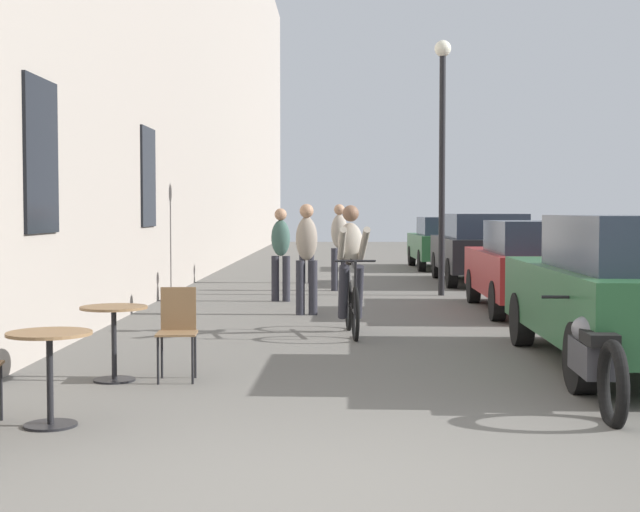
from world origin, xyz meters
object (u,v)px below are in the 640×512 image
at_px(parked_motorcycle, 592,357).
at_px(pedestrian_furthest, 307,240).
at_px(cyclist_on_bicycle, 351,273).
at_px(pedestrian_mid, 281,249).
at_px(parked_car_fourth, 444,242).
at_px(street_lamp, 442,134).
at_px(parked_car_second, 534,265).
at_px(pedestrian_far, 339,242).
at_px(cafe_chair_mid_toward_street, 178,327).
at_px(cafe_table_mid, 114,327).
at_px(cafe_table_near, 50,358).
at_px(parked_car_third, 482,247).
at_px(parked_car_nearest, 633,289).
at_px(pedestrian_near, 307,252).

bearing_deg(parked_motorcycle, pedestrian_furthest, 102.11).
distance_m(cyclist_on_bicycle, pedestrian_furthest, 8.73).
distance_m(pedestrian_mid, parked_car_fourth, 10.43).
bearing_deg(street_lamp, parked_car_second, -68.45).
xyz_separation_m(pedestrian_far, parked_motorcycle, (2.09, -11.14, -0.60)).
bearing_deg(cafe_chair_mid_toward_street, pedestrian_far, 81.03).
distance_m(cafe_table_mid, parked_car_fourth, 18.23).
xyz_separation_m(cafe_table_near, pedestrian_mid, (1.15, 9.75, 0.43)).
bearing_deg(cafe_table_near, parked_car_fourth, 74.91).
bearing_deg(pedestrian_mid, cyclist_on_bicycle, -74.63).
xyz_separation_m(parked_car_second, parked_motorcycle, (-1.04, -7.18, -0.36)).
bearing_deg(parked_car_second, cafe_table_near, -123.67).
height_order(cafe_chair_mid_toward_street, parked_car_third, parked_car_third).
bearing_deg(parked_car_nearest, cyclist_on_bicycle, 136.73).
distance_m(cafe_table_near, pedestrian_mid, 9.83).
distance_m(street_lamp, parked_car_third, 4.00).
xyz_separation_m(cafe_chair_mid_toward_street, pedestrian_near, (1.06, 5.63, 0.47)).
bearing_deg(parked_car_second, cafe_chair_mid_toward_street, -127.80).
distance_m(cafe_table_mid, parked_car_nearest, 5.26).
bearing_deg(pedestrian_mid, cafe_table_mid, -98.10).
height_order(cafe_table_mid, cyclist_on_bicycle, cyclist_on_bicycle).
xyz_separation_m(cafe_table_near, pedestrian_far, (2.22, 12.00, 0.48)).
relative_size(cafe_table_near, parked_car_nearest, 0.16).
bearing_deg(pedestrian_mid, pedestrian_furthest, 85.65).
bearing_deg(street_lamp, cyclist_on_bicycle, -108.04).
distance_m(pedestrian_mid, street_lamp, 3.93).
distance_m(parked_car_nearest, parked_car_fourth, 16.68).
bearing_deg(parked_car_second, parked_car_third, 89.23).
distance_m(pedestrian_far, street_lamp, 3.06).
distance_m(pedestrian_mid, pedestrian_far, 2.49).
distance_m(street_lamp, parked_motorcycle, 10.49).
distance_m(parked_car_nearest, parked_car_third, 11.36).
distance_m(cyclist_on_bicycle, pedestrian_near, 2.32).
relative_size(cafe_table_mid, parked_car_third, 0.16).
relative_size(cyclist_on_bicycle, parked_car_fourth, 0.42).
bearing_deg(parked_car_third, pedestrian_furthest, 179.57).
bearing_deg(parked_car_fourth, cafe_table_near, -105.09).
distance_m(cyclist_on_bicycle, parked_car_fourth, 14.28).
height_order(pedestrian_furthest, street_lamp, street_lamp).
bearing_deg(pedestrian_far, cafe_table_mid, -102.17).
bearing_deg(cafe_table_near, parked_car_nearest, 27.05).
height_order(pedestrian_mid, parked_car_second, pedestrian_mid).
height_order(cafe_table_mid, pedestrian_furthest, pedestrian_furthest).
xyz_separation_m(cafe_chair_mid_toward_street, pedestrian_furthest, (0.85, 12.10, 0.46)).
bearing_deg(pedestrian_near, cafe_table_mid, -106.24).
relative_size(cafe_table_mid, parked_motorcycle, 0.34).
bearing_deg(cyclist_on_bicycle, parked_car_nearest, -43.27).
bearing_deg(cyclist_on_bicycle, cafe_chair_mid_toward_street, -116.86).
distance_m(cafe_chair_mid_toward_street, parked_car_nearest, 4.66).
bearing_deg(parked_car_second, cafe_table_mid, -130.80).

